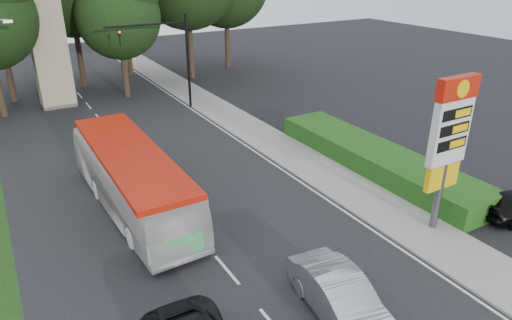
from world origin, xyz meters
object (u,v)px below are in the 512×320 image
gas_station_pylon (449,135)px  monument (47,41)px  sedan_silver (341,298)px  transit_bus (132,181)px  traffic_signal_mast (171,50)px

gas_station_pylon → monument: monument is taller
gas_station_pylon → sedan_silver: (-7.08, -2.12, -3.67)m
monument → transit_bus: bearing=-89.0°
gas_station_pylon → transit_bus: size_ratio=0.62×
monument → sedan_silver: monument is taller
traffic_signal_mast → sedan_silver: traffic_signal_mast is taller
traffic_signal_mast → monument: 9.76m
gas_station_pylon → transit_bus: (-10.85, 8.25, -2.91)m
traffic_signal_mast → sedan_silver: 24.69m
traffic_signal_mast → transit_bus: traffic_signal_mast is taller
monument → transit_bus: (0.35, -19.75, -3.57)m
traffic_signal_mast → transit_bus: size_ratio=0.65×
transit_bus → sedan_silver: (3.78, -10.37, -0.76)m
sedan_silver → gas_station_pylon: bearing=23.6°
traffic_signal_mast → transit_bus: bearing=-118.1°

